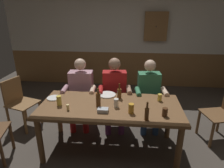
# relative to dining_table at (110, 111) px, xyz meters

# --- Properties ---
(ground_plane) EXTENTS (7.28, 7.28, 0.00)m
(ground_plane) POSITION_rel_dining_table_xyz_m (0.00, 0.03, -0.64)
(ground_plane) COLOR #423A33
(back_wall_upper) EXTENTS (6.06, 0.12, 1.67)m
(back_wall_upper) POSITION_rel_dining_table_xyz_m (0.00, 2.82, 1.10)
(back_wall_upper) COLOR beige
(back_wall_wainscot) EXTENTS (6.06, 0.12, 0.91)m
(back_wall_wainscot) POSITION_rel_dining_table_xyz_m (0.00, 2.82, -0.19)
(back_wall_wainscot) COLOR brown
(back_wall_wainscot) RESTS_ON ground_plane
(dining_table) EXTENTS (1.98, 0.91, 0.74)m
(dining_table) POSITION_rel_dining_table_xyz_m (0.00, 0.00, 0.00)
(dining_table) COLOR brown
(dining_table) RESTS_ON ground_plane
(person_0) EXTENTS (0.57, 0.55, 1.22)m
(person_0) POSITION_rel_dining_table_xyz_m (-0.59, 0.68, 0.02)
(person_0) COLOR #B78493
(person_0) RESTS_ON ground_plane
(person_1) EXTENTS (0.57, 0.55, 1.24)m
(person_1) POSITION_rel_dining_table_xyz_m (0.01, 0.68, 0.03)
(person_1) COLOR #AD1919
(person_1) RESTS_ON ground_plane
(person_2) EXTENTS (0.54, 0.54, 1.22)m
(person_2) POSITION_rel_dining_table_xyz_m (0.60, 0.68, 0.02)
(person_2) COLOR #33724C
(person_2) RESTS_ON ground_plane
(chair_empty_near_right) EXTENTS (0.55, 0.55, 0.88)m
(chair_empty_near_right) POSITION_rel_dining_table_xyz_m (-1.67, 0.51, -0.17)
(chair_empty_near_right) COLOR brown
(chair_empty_near_right) RESTS_ON ground_plane
(chair_empty_near_left) EXTENTS (0.53, 0.53, 0.88)m
(chair_empty_near_left) POSITION_rel_dining_table_xyz_m (1.75, 0.42, -0.17)
(chair_empty_near_left) COLOR brown
(chair_empty_near_left) RESTS_ON ground_plane
(table_candle) EXTENTS (0.04, 0.04, 0.08)m
(table_candle) POSITION_rel_dining_table_xyz_m (-0.55, -0.19, 0.13)
(table_candle) COLOR #F9E08C
(table_candle) RESTS_ON dining_table
(condiment_caddy) EXTENTS (0.14, 0.10, 0.05)m
(condiment_caddy) POSITION_rel_dining_table_xyz_m (-0.07, -0.19, 0.12)
(condiment_caddy) COLOR #B2B7BC
(condiment_caddy) RESTS_ON dining_table
(plate_0) EXTENTS (0.21, 0.21, 0.01)m
(plate_0) POSITION_rel_dining_table_xyz_m (-0.87, 0.15, 0.10)
(plate_0) COLOR white
(plate_0) RESTS_ON dining_table
(plate_1) EXTENTS (0.27, 0.27, 0.01)m
(plate_1) POSITION_rel_dining_table_xyz_m (-0.08, 0.35, 0.10)
(plate_1) COLOR white
(plate_1) RESTS_ON dining_table
(bottle_0) EXTENTS (0.05, 0.05, 0.24)m
(bottle_0) POSITION_rel_dining_table_xyz_m (0.48, -0.34, 0.18)
(bottle_0) COLOR #593314
(bottle_0) RESTS_ON dining_table
(bottle_1) EXTENTS (0.06, 0.06, 0.27)m
(bottle_1) POSITION_rel_dining_table_xyz_m (-0.16, -0.06, 0.20)
(bottle_1) COLOR #593314
(bottle_1) RESTS_ON dining_table
(bottle_2) EXTENTS (0.06, 0.06, 0.24)m
(bottle_2) POSITION_rel_dining_table_xyz_m (0.11, 0.25, 0.18)
(bottle_2) COLOR #593314
(bottle_2) RESTS_ON dining_table
(pint_glass_0) EXTENTS (0.07, 0.07, 0.12)m
(pint_glass_0) POSITION_rel_dining_table_xyz_m (0.09, -0.04, 0.15)
(pint_glass_0) COLOR white
(pint_glass_0) RESTS_ON dining_table
(pint_glass_1) EXTENTS (0.06, 0.06, 0.11)m
(pint_glass_1) POSITION_rel_dining_table_xyz_m (0.71, 0.22, 0.15)
(pint_glass_1) COLOR #E5C64C
(pint_glass_1) RESTS_ON dining_table
(pint_glass_2) EXTENTS (0.07, 0.07, 0.14)m
(pint_glass_2) POSITION_rel_dining_table_xyz_m (-0.71, -0.06, 0.16)
(pint_glass_2) COLOR #E5C64C
(pint_glass_2) RESTS_ON dining_table
(pint_glass_3) EXTENTS (0.07, 0.07, 0.13)m
(pint_glass_3) POSITION_rel_dining_table_xyz_m (0.29, -0.19, 0.16)
(pint_glass_3) COLOR gold
(pint_glass_3) RESTS_ON dining_table
(pint_glass_4) EXTENTS (0.07, 0.07, 0.11)m
(pint_glass_4) POSITION_rel_dining_table_xyz_m (0.72, -0.23, 0.15)
(pint_glass_4) COLOR #4C2D19
(pint_glass_4) RESTS_ON dining_table
(wall_dart_cabinet) EXTENTS (0.56, 0.15, 0.70)m
(wall_dart_cabinet) POSITION_rel_dining_table_xyz_m (0.86, 2.69, 0.95)
(wall_dart_cabinet) COLOR brown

